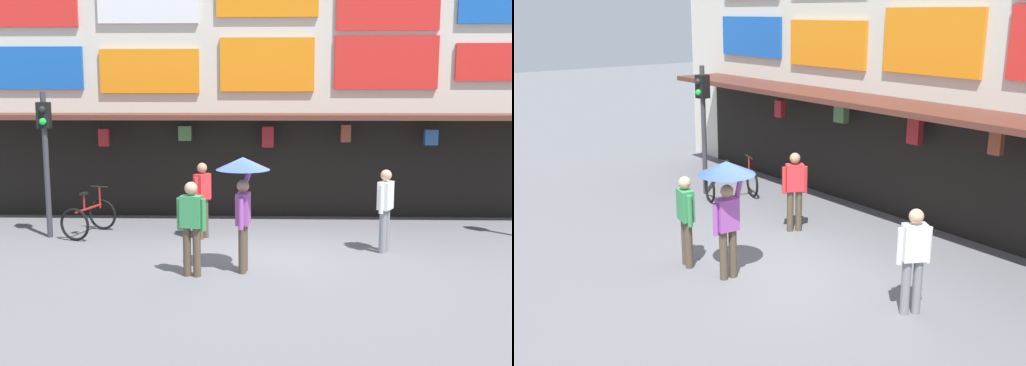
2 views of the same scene
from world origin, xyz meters
The scene contains 8 objects.
ground_plane centered at (0.00, 0.00, 0.00)m, with size 80.00×80.00×0.00m, color slate.
shopfront centered at (0.00, 4.57, 3.96)m, with size 18.00×2.60×8.00m.
traffic_light_near centered at (-4.80, 1.61, 2.14)m, with size 0.31×0.34×3.20m.
bicycle_parked centered at (-3.98, 1.84, 0.39)m, with size 1.01×1.31×1.05m.
pedestrian_in_black centered at (2.40, 0.59, 0.95)m, with size 0.38×0.46×1.68m.
pedestrian_with_umbrella centered at (-0.38, -0.82, 1.64)m, with size 0.96×0.96×2.08m.
pedestrian_in_purple centered at (-1.26, -1.09, 0.95)m, with size 0.52×0.29×1.68m.
pedestrian_in_blue centered at (-1.38, 1.59, 0.95)m, with size 0.37×0.47×1.68m.
Camera 1 is at (0.14, -11.24, 3.26)m, focal length 42.08 mm.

